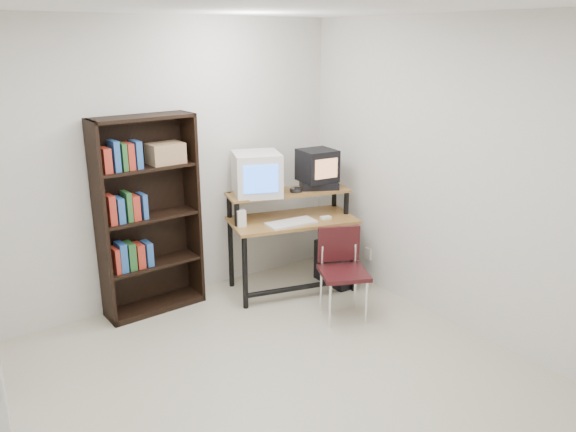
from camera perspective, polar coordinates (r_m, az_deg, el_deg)
floor at (r=4.06m, az=-2.14°, el=-18.81°), size 4.00×4.00×0.01m
ceiling at (r=3.27m, az=-2.70°, el=21.00°), size 4.00×4.00×0.01m
back_wall at (r=5.19m, az=-14.51°, el=4.76°), size 4.00×0.01×2.60m
right_wall at (r=4.79m, az=18.18°, el=3.39°), size 0.01×4.00×2.60m
computer_desk at (r=5.47m, az=0.37°, el=-0.68°), size 1.31×0.89×0.98m
crt_monitor at (r=5.35m, az=-3.20°, el=4.29°), size 0.56×0.56×0.41m
vcr at (r=5.59m, az=3.16°, el=3.15°), size 0.44×0.40×0.08m
crt_tv at (r=5.56m, az=3.00°, el=5.15°), size 0.36×0.36×0.31m
cd_spindle at (r=5.44m, az=0.80°, el=2.60°), size 0.13×0.13×0.05m
keyboard at (r=5.28m, az=0.34°, el=-0.79°), size 0.49×0.25×0.03m
mousepad at (r=5.43m, az=3.78°, el=-0.46°), size 0.27×0.25×0.01m
mouse at (r=5.44m, az=3.85°, el=-0.22°), size 0.11×0.07×0.03m
desk_speaker at (r=5.22m, az=-4.79°, el=-0.30°), size 0.10×0.09×0.17m
pc_tower at (r=5.76m, az=4.79°, el=-4.84°), size 0.21×0.45×0.42m
school_chair at (r=5.02m, az=5.49°, el=-4.84°), size 0.53×0.53×0.80m
bookshelf at (r=5.14m, az=-14.13°, el=0.22°), size 0.90×0.33×1.79m
wall_outlet at (r=5.81m, az=8.14°, el=-3.81°), size 0.02×0.08×0.12m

